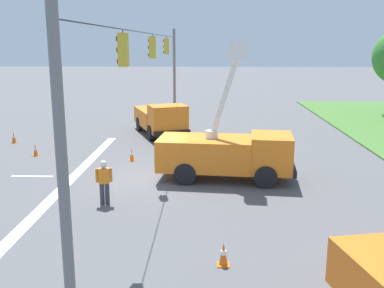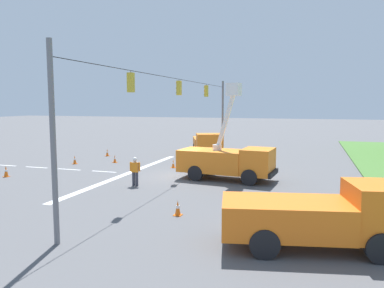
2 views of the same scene
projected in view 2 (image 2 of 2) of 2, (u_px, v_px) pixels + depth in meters
The scene contains 14 objects.
ground_plane at pixel (179, 176), 25.68m from camera, with size 200.00×200.00×0.00m, color #565659.
lane_markings at pixel (110, 172), 27.30m from camera, with size 17.60×15.25×0.01m.
signal_gantry at pixel (179, 112), 25.18m from camera, with size 26.20×0.33×7.20m.
utility_truck_bucket_lift at pixel (227, 159), 24.43m from camera, with size 3.09×6.47×6.28m.
utility_truck_support_near at pixel (321, 215), 12.84m from camera, with size 3.61×6.66×2.31m.
utility_truck_support_far at pixel (208, 144), 35.24m from camera, with size 6.51×4.39×2.29m.
road_worker at pixel (135, 170), 22.64m from camera, with size 0.30×0.64×1.77m.
traffic_cone_foreground_left at pixel (6, 171), 25.50m from camera, with size 0.36×0.36×0.77m.
traffic_cone_foreground_right at pixel (107, 153), 35.49m from camera, with size 0.36×0.36×0.69m.
traffic_cone_mid_left at pixel (178, 208), 16.74m from camera, with size 0.36×0.36×0.69m.
traffic_cone_mid_right at pixel (115, 159), 31.61m from camera, with size 0.36×0.36×0.65m.
traffic_cone_near_bucket at pixel (75, 160), 30.89m from camera, with size 0.36×0.36×0.71m.
traffic_cone_lane_edge_a at pixel (173, 164), 29.08m from camera, with size 0.36×0.36×0.64m.
traffic_cone_lane_edge_b at pixel (249, 153), 34.99m from camera, with size 0.36×0.36×0.73m.
Camera 2 is at (23.82, 8.52, 5.02)m, focal length 35.00 mm.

